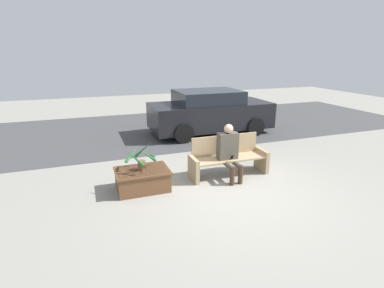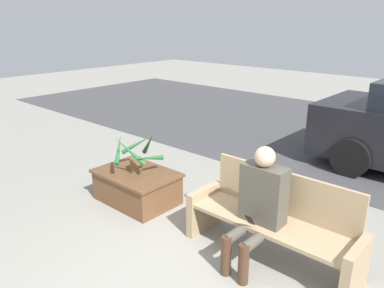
# 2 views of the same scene
# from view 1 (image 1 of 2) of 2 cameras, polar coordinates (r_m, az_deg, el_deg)

# --- Properties ---
(ground_plane) EXTENTS (30.00, 30.00, 0.00)m
(ground_plane) POSITION_cam_1_polar(r_m,az_deg,el_deg) (6.36, 7.94, -8.84)
(ground_plane) COLOR gray
(road_surface) EXTENTS (20.00, 6.00, 0.01)m
(road_surface) POSITION_cam_1_polar(r_m,az_deg,el_deg) (11.42, -5.46, 3.10)
(road_surface) COLOR #424244
(road_surface) RESTS_ON ground_plane
(bench) EXTENTS (1.84, 0.54, 0.91)m
(bench) POSITION_cam_1_polar(r_m,az_deg,el_deg) (7.01, 6.85, -2.55)
(bench) COLOR tan
(bench) RESTS_ON ground_plane
(person_seated) EXTENTS (0.45, 0.63, 1.25)m
(person_seated) POSITION_cam_1_polar(r_m,az_deg,el_deg) (6.74, 7.07, -1.05)
(person_seated) COLOR #4C473D
(person_seated) RESTS_ON ground_plane
(planter_box) EXTENTS (1.10, 0.78, 0.44)m
(planter_box) POSITION_cam_1_polar(r_m,az_deg,el_deg) (6.36, -9.41, -6.54)
(planter_box) COLOR brown
(planter_box) RESTS_ON ground_plane
(potted_plant) EXTENTS (0.65, 0.69, 0.58)m
(potted_plant) POSITION_cam_1_polar(r_m,az_deg,el_deg) (6.20, -9.48, -2.61)
(potted_plant) COLOR brown
(potted_plant) RESTS_ON planter_box
(parked_car) EXTENTS (4.17, 1.98, 1.50)m
(parked_car) POSITION_cam_1_polar(r_m,az_deg,el_deg) (10.55, 3.42, 6.11)
(parked_car) COLOR black
(parked_car) RESTS_ON ground_plane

